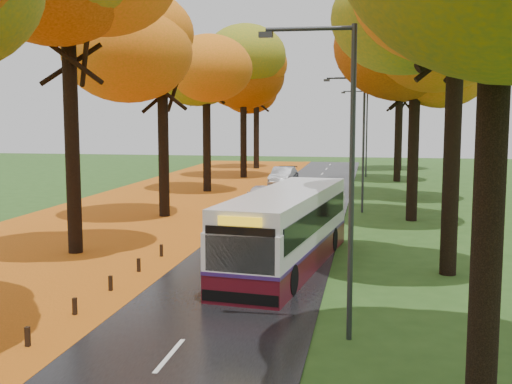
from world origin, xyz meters
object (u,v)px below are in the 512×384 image
(car_white, at_px, (260,195))
(streetlamp_mid, at_px, (359,133))
(streetlamp_far, at_px, (364,126))
(bus, at_px, (287,227))
(streetlamp_near, at_px, (342,158))
(car_silver, at_px, (283,176))
(car_dark, at_px, (287,175))

(car_white, bearing_deg, streetlamp_mid, -15.46)
(streetlamp_far, relative_size, bus, 0.71)
(streetlamp_near, distance_m, streetlamp_mid, 22.00)
(streetlamp_near, bearing_deg, streetlamp_mid, 90.00)
(bus, bearing_deg, streetlamp_mid, 88.15)
(bus, distance_m, car_silver, 27.80)
(streetlamp_near, xyz_separation_m, bus, (-2.37, 7.50, -3.16))
(streetlamp_far, relative_size, car_white, 2.20)
(streetlamp_near, bearing_deg, car_dark, 99.59)
(streetlamp_mid, xyz_separation_m, car_white, (-6.30, 2.08, -4.05))
(car_white, bearing_deg, bus, -73.86)
(car_white, xyz_separation_m, car_silver, (0.00, 10.93, 0.14))
(streetlamp_near, height_order, car_dark, streetlamp_near)
(streetlamp_mid, distance_m, streetlamp_far, 22.00)
(bus, relative_size, car_white, 3.08)
(streetlamp_mid, distance_m, bus, 15.03)
(bus, bearing_deg, car_silver, 105.55)
(streetlamp_far, xyz_separation_m, bus, (-2.37, -36.50, -3.16))
(streetlamp_far, distance_m, car_dark, 10.28)
(streetlamp_mid, relative_size, car_silver, 1.74)
(streetlamp_far, distance_m, bus, 36.71)
(car_white, relative_size, car_dark, 0.79)
(car_dark, bearing_deg, bus, -86.79)
(streetlamp_mid, relative_size, car_white, 2.20)
(car_white, xyz_separation_m, car_dark, (0.07, 12.79, 0.05))
(streetlamp_far, xyz_separation_m, car_white, (-6.30, -19.92, -4.05))
(streetlamp_near, height_order, streetlamp_mid, same)
(bus, height_order, car_dark, bus)
(streetlamp_mid, bearing_deg, car_silver, 115.83)
(car_white, bearing_deg, streetlamp_near, -72.54)
(car_silver, bearing_deg, bus, -78.88)
(streetlamp_near, xyz_separation_m, car_silver, (-6.30, 35.01, -3.92))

